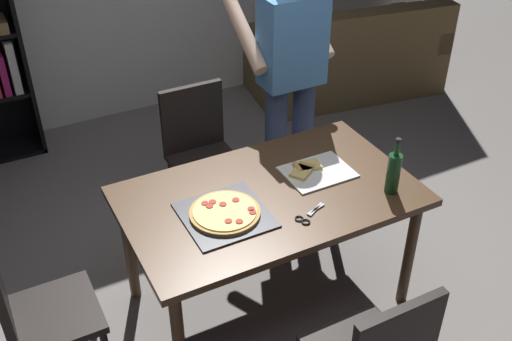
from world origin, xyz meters
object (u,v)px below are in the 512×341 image
Objects in this scene: chair_far_side at (200,146)px; couch at (347,61)px; person_serving_pizza at (290,74)px; chair_left_end at (31,309)px; kitchen_scissors at (307,216)px; pepperoni_pizza_on_tray at (225,213)px; dining_table at (269,205)px; wine_bottle at (394,172)px.

couch is at bearing 28.99° from chair_far_side.
couch is 1.03× the size of person_serving_pizza.
kitchen_scissors is at bearing -11.15° from chair_left_end.
chair_left_end is (-1.24, -0.94, 0.00)m from chair_far_side.
chair_left_end is 1.97m from person_serving_pizza.
pepperoni_pizza_on_tray reaches higher than kitchen_scissors.
person_serving_pizza is at bearing 53.60° from dining_table.
wine_bottle is (0.56, -0.27, 0.20)m from dining_table.
pepperoni_pizza_on_tray is 0.88m from wine_bottle.
pepperoni_pizza_on_tray is at bearing 150.96° from kitchen_scissors.
couch is at bearing 43.34° from pepperoni_pizza_on_tray.
wine_bottle is (0.56, -1.21, 0.36)m from chair_far_side.
chair_left_end reaches higher than couch.
dining_table is at bearing -126.40° from person_serving_pizza.
chair_far_side is at bearing 114.92° from wine_bottle.
wine_bottle is (0.03, -0.99, -0.13)m from person_serving_pizza.
chair_left_end is at bearing 171.40° from wine_bottle.
dining_table is 0.30m from pepperoni_pizza_on_tray.
chair_left_end is 2.85× the size of wine_bottle.
pepperoni_pizza_on_tray is at bearing -136.06° from person_serving_pizza.
chair_far_side is at bearing 37.14° from chair_left_end.
pepperoni_pizza_on_tray is 0.40m from kitchen_scissors.
wine_bottle is at bearing -25.84° from dining_table.
kitchen_scissors is (-1.82, -2.25, 0.45)m from couch.
chair_far_side is 2.85× the size of wine_bottle.
couch reaches higher than kitchen_scissors.
chair_far_side is 1.07m from pepperoni_pizza_on_tray.
wine_bottle reaches higher than dining_table.
chair_left_end is 1.86m from wine_bottle.
pepperoni_pizza_on_tray is (-0.28, -0.06, 0.09)m from dining_table.
chair_left_end is at bearing 176.22° from pepperoni_pizza_on_tray.
dining_table is 4.78× the size of wine_bottle.
person_serving_pizza is at bearing -137.02° from couch.
chair_left_end is 1.36m from kitchen_scissors.
couch is 1.99m from person_serving_pizza.
chair_left_end is 0.51× the size of person_serving_pizza.
chair_far_side reaches higher than kitchen_scissors.
dining_table is 3.69× the size of pepperoni_pizza_on_tray.
couch reaches higher than pepperoni_pizza_on_tray.
pepperoni_pizza_on_tray is 1.29× the size of wine_bottle.
pepperoni_pizza_on_tray is at bearing 166.07° from wine_bottle.
dining_table is at bearing -133.58° from couch.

